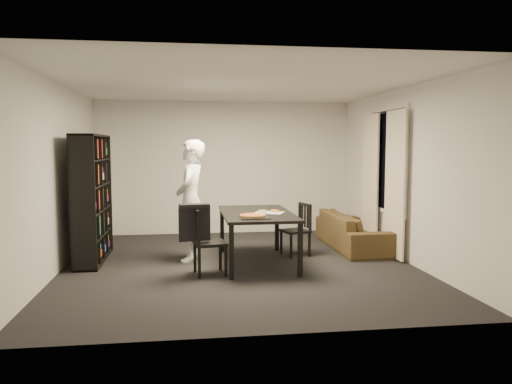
{
  "coord_description": "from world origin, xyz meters",
  "views": [
    {
      "loc": [
        -0.75,
        -7.12,
        1.73
      ],
      "look_at": [
        0.27,
        0.17,
        1.05
      ],
      "focal_mm": 35.0,
      "sensor_mm": 36.0,
      "label": 1
    }
  ],
  "objects": [
    {
      "name": "window_frame",
      "position": [
        2.48,
        0.6,
        1.5
      ],
      "size": [
        0.03,
        1.52,
        1.72
      ],
      "primitive_type": "cube",
      "color": "white",
      "rests_on": "room"
    },
    {
      "name": "sofa",
      "position": [
        2.06,
        0.94,
        0.3
      ],
      "size": [
        0.79,
        2.03,
        0.59
      ],
      "primitive_type": "imported",
      "rotation": [
        0.0,
        0.0,
        1.57
      ],
      "color": "#41321A",
      "rests_on": "room"
    },
    {
      "name": "chair_right",
      "position": [
        1.02,
        0.53,
        0.47
      ],
      "size": [
        0.48,
        0.48,
        0.83
      ],
      "rotation": [
        0.0,
        0.0,
        -1.28
      ],
      "color": "black",
      "rests_on": "room"
    },
    {
      "name": "kitchen_towel",
      "position": [
        0.44,
        -0.02,
        0.76
      ],
      "size": [
        0.49,
        0.44,
        0.01
      ],
      "primitive_type": "cube",
      "rotation": [
        0.0,
        0.0,
        -0.42
      ],
      "color": "silver",
      "rests_on": "dining_table"
    },
    {
      "name": "dining_table",
      "position": [
        0.27,
        0.07,
        0.69
      ],
      "size": [
        1.01,
        1.82,
        0.76
      ],
      "color": "black",
      "rests_on": "room"
    },
    {
      "name": "pizza_slices",
      "position": [
        0.45,
        0.08,
        0.77
      ],
      "size": [
        0.43,
        0.38,
        0.01
      ],
      "primitive_type": null,
      "rotation": [
        0.0,
        0.0,
        -0.21
      ],
      "color": "#E29446",
      "rests_on": "dining_table"
    },
    {
      "name": "pepperoni_pizza",
      "position": [
        0.14,
        -0.44,
        0.79
      ],
      "size": [
        0.35,
        0.35,
        0.03
      ],
      "rotation": [
        0.0,
        0.0,
        0.06
      ],
      "color": "#A67F30",
      "rests_on": "dining_table"
    },
    {
      "name": "bookshelf",
      "position": [
        -2.16,
        0.6,
        0.95
      ],
      "size": [
        0.35,
        1.5,
        1.9
      ],
      "primitive_type": "cube",
      "color": "black",
      "rests_on": "room"
    },
    {
      "name": "curtain_right",
      "position": [
        2.4,
        1.12,
        1.15
      ],
      "size": [
        0.03,
        0.7,
        2.25
      ],
      "primitive_type": "cube",
      "color": "silver",
      "rests_on": "room"
    },
    {
      "name": "chair_left",
      "position": [
        -0.53,
        -0.5,
        0.51
      ],
      "size": [
        0.47,
        0.47,
        0.9
      ],
      "rotation": [
        0.0,
        0.0,
        1.72
      ],
      "color": "black",
      "rests_on": "room"
    },
    {
      "name": "draped_jacket",
      "position": [
        -0.65,
        -0.51,
        0.74
      ],
      "size": [
        0.42,
        0.23,
        0.49
      ],
      "rotation": [
        0.0,
        0.0,
        1.72
      ],
      "color": "black",
      "rests_on": "chair_left"
    },
    {
      "name": "person",
      "position": [
        -0.69,
        0.39,
        0.91
      ],
      "size": [
        0.57,
        0.75,
        1.82
      ],
      "primitive_type": "imported",
      "rotation": [
        0.0,
        0.0,
        -1.8
      ],
      "color": "white",
      "rests_on": "room"
    },
    {
      "name": "window_pane",
      "position": [
        2.48,
        0.6,
        1.5
      ],
      "size": [
        0.02,
        1.4,
        1.6
      ],
      "primitive_type": "cube",
      "color": "black",
      "rests_on": "room"
    },
    {
      "name": "room",
      "position": [
        0.0,
        0.0,
        1.3
      ],
      "size": [
        5.01,
        5.51,
        2.61
      ],
      "color": "black",
      "rests_on": "ground"
    },
    {
      "name": "baking_tray",
      "position": [
        0.16,
        -0.5,
        0.76
      ],
      "size": [
        0.41,
        0.33,
        0.01
      ],
      "primitive_type": "cube",
      "rotation": [
        0.0,
        0.0,
        0.04
      ],
      "color": "black",
      "rests_on": "dining_table"
    },
    {
      "name": "curtain_left",
      "position": [
        2.4,
        0.08,
        1.15
      ],
      "size": [
        0.03,
        0.7,
        2.25
      ],
      "primitive_type": "cube",
      "color": "silver",
      "rests_on": "room"
    }
  ]
}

